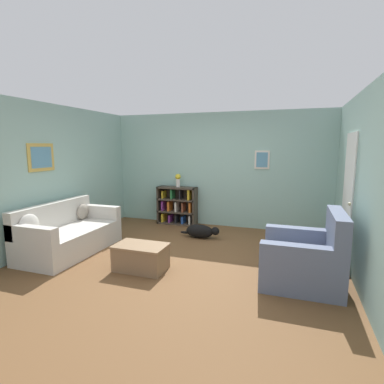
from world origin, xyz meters
The scene contains 10 objects.
ground_plane centered at (0.00, 0.00, 0.00)m, with size 14.00×14.00×0.00m, color brown.
wall_back centered at (0.00, 2.25, 1.30)m, with size 5.60×0.13×2.60m.
wall_left centered at (-2.55, 0.00, 1.30)m, with size 0.13×5.00×2.60m.
wall_right centered at (2.55, 0.02, 1.29)m, with size 0.16×5.00×2.60m.
couch centered at (-2.02, -0.39, 0.31)m, with size 0.88×1.80×0.86m.
bookshelf centered at (-0.92, 2.04, 0.43)m, with size 0.94×0.32×0.89m.
recliner_chair centered at (1.88, -0.35, 0.34)m, with size 1.02×1.02×1.00m.
coffee_table centered at (-0.44, -0.68, 0.21)m, with size 0.78×0.48×0.39m.
dog centered at (-0.05, 1.12, 0.14)m, with size 0.84×0.25×0.28m.
vase centered at (-0.90, 2.02, 1.07)m, with size 0.13×0.13×0.31m.
Camera 1 is at (1.66, -4.48, 1.84)m, focal length 28.00 mm.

